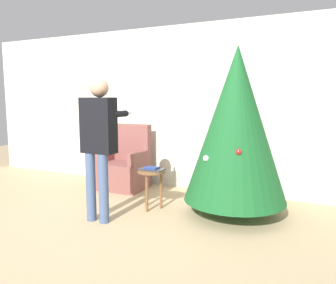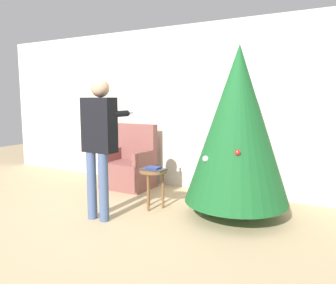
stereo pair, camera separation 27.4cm
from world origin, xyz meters
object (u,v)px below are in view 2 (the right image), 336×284
person_standing (99,136)px  side_stool (153,177)px  armchair (130,166)px  christmas_tree (238,125)px

person_standing → side_stool: size_ratio=3.24×
armchair → side_stool: (0.93, -0.76, 0.07)m
armchair → side_stool: 1.20m
christmas_tree → person_standing: bearing=-148.2°
christmas_tree → person_standing: 1.73m
christmas_tree → side_stool: 1.34m
side_stool → armchair: bearing=140.6°
side_stool → christmas_tree: bearing=14.0°
person_standing → side_stool: person_standing is taller
christmas_tree → armchair: (-2.01, 0.49, -0.82)m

